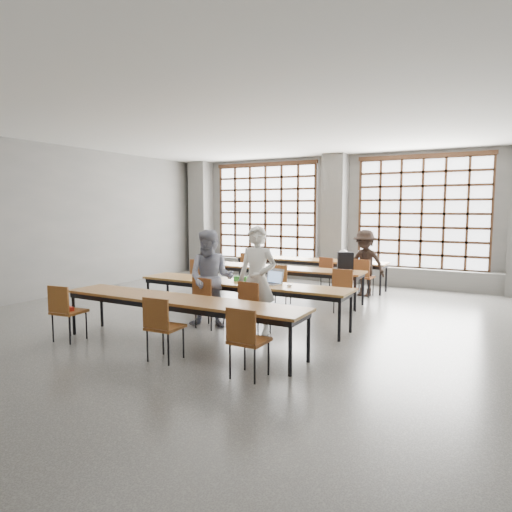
{
  "coord_description": "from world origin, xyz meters",
  "views": [
    {
      "loc": [
        4.17,
        -6.85,
        2.04
      ],
      "look_at": [
        0.18,
        0.4,
        1.17
      ],
      "focal_mm": 32.0,
      "sensor_mm": 36.0,
      "label": 1
    }
  ],
  "objects": [
    {
      "name": "student_female",
      "position": [
        -0.23,
        -0.45,
        0.84
      ],
      "size": [
        0.98,
        0.87,
        1.68
      ],
      "primitive_type": "imported",
      "rotation": [
        0.0,
        0.0,
        0.33
      ],
      "color": "#171E47",
      "rests_on": "floor"
    },
    {
      "name": "chair_back_left",
      "position": [
        -1.69,
        3.45,
        0.54
      ],
      "size": [
        0.45,
        0.45,
        0.88
      ],
      "color": "brown",
      "rests_on": "floor"
    },
    {
      "name": "backpack",
      "position": [
        1.26,
        2.3,
        0.93
      ],
      "size": [
        0.37,
        0.31,
        0.4
      ],
      "primitive_type": "cube",
      "rotation": [
        0.0,
        0.0,
        0.43
      ],
      "color": "black",
      "rests_on": "desk_row_b"
    },
    {
      "name": "window_left",
      "position": [
        -2.25,
        5.42,
        1.9
      ],
      "size": [
        3.32,
        0.12,
        3.0
      ],
      "color": "white",
      "rests_on": "wall_back"
    },
    {
      "name": "laptop_back",
      "position": [
        1.08,
        4.18,
        0.79
      ],
      "size": [
        0.42,
        0.38,
        0.26
      ],
      "color": "#B1B1B5",
      "rests_on": "desk_row_a"
    },
    {
      "name": "desk_row_c",
      "position": [
        0.07,
        0.05,
        0.66
      ],
      "size": [
        4.0,
        0.7,
        0.73
      ],
      "color": "brown",
      "rests_on": "floor"
    },
    {
      "name": "paper_sheet_c",
      "position": [
        -0.24,
        2.25,
        0.73
      ],
      "size": [
        0.34,
        0.28,
        0.0
      ],
      "primitive_type": "cube",
      "rotation": [
        0.0,
        0.0,
        0.28
      ],
      "color": "silver",
      "rests_on": "desk_row_b"
    },
    {
      "name": "green_box",
      "position": [
        0.02,
        0.13,
        0.78
      ],
      "size": [
        0.26,
        0.11,
        0.09
      ],
      "primitive_type": "cube",
      "rotation": [
        0.0,
        0.0,
        0.09
      ],
      "color": "#318E2E",
      "rests_on": "desk_row_c"
    },
    {
      "name": "paper_sheet_a",
      "position": [
        -0.94,
        2.3,
        0.73
      ],
      "size": [
        0.35,
        0.29,
        0.0
      ],
      "primitive_type": "cube",
      "rotation": [
        0.0,
        0.0,
        0.3
      ],
      "color": "silver",
      "rests_on": "desk_row_b"
    },
    {
      "name": "chair_back_mid",
      "position": [
        0.5,
        3.45,
        0.54
      ],
      "size": [
        0.53,
        0.53,
        0.88
      ],
      "color": "brown",
      "rests_on": "floor"
    },
    {
      "name": "phone",
      "position": [
        0.25,
        -0.05,
        0.74
      ],
      "size": [
        0.14,
        0.1,
        0.01
      ],
      "primitive_type": "cube",
      "rotation": [
        0.0,
        0.0,
        -0.35
      ],
      "color": "black",
      "rests_on": "desk_row_c"
    },
    {
      "name": "plastic_bag",
      "position": [
        0.62,
        4.13,
        0.87
      ],
      "size": [
        0.32,
        0.29,
        0.29
      ],
      "primitive_type": "ellipsoid",
      "rotation": [
        0.0,
        0.0,
        0.36
      ],
      "color": "silver",
      "rests_on": "desk_row_a"
    },
    {
      "name": "chair_mid_centre",
      "position": [
        0.07,
        1.62,
        0.54
      ],
      "size": [
        0.47,
        0.48,
        0.88
      ],
      "color": "brown",
      "rests_on": "floor"
    },
    {
      "name": "window_right",
      "position": [
        2.25,
        5.42,
        1.9
      ],
      "size": [
        3.32,
        0.12,
        3.0
      ],
      "color": "white",
      "rests_on": "wall_back"
    },
    {
      "name": "chair_front_left",
      "position": [
        -0.24,
        -0.58,
        0.54
      ],
      "size": [
        0.46,
        0.46,
        0.88
      ],
      "color": "brown",
      "rests_on": "floor"
    },
    {
      "name": "red_pouch",
      "position": [
        -1.68,
        -2.2,
        0.5
      ],
      "size": [
        0.21,
        0.13,
        0.06
      ],
      "primitive_type": "cube",
      "rotation": [
        0.0,
        0.0,
        -0.3
      ],
      "color": "#B52316",
      "rests_on": "chair_near_left"
    },
    {
      "name": "student_back",
      "position": [
        1.32,
        3.58,
        0.77
      ],
      "size": [
        1.08,
        0.75,
        1.54
      ],
      "primitive_type": "imported",
      "rotation": [
        0.0,
        0.0,
        -0.19
      ],
      "color": "black",
      "rests_on": "floor"
    },
    {
      "name": "chair_mid_left",
      "position": [
        -1.94,
        1.62,
        0.54
      ],
      "size": [
        0.42,
        0.43,
        0.88
      ],
      "color": "brown",
      "rests_on": "floor"
    },
    {
      "name": "chair_near_right",
      "position": [
        1.52,
        -2.28,
        0.54
      ],
      "size": [
        0.43,
        0.43,
        0.88
      ],
      "color": "brown",
      "rests_on": "floor"
    },
    {
      "name": "column_left",
      "position": [
        -4.5,
        5.22,
        1.75
      ],
      "size": [
        0.6,
        0.55,
        3.5
      ],
      "primitive_type": "cube",
      "color": "#5A5A58",
      "rests_on": "floor"
    },
    {
      "name": "chair_mid_right",
      "position": [
        1.46,
        1.62,
        0.54
      ],
      "size": [
        0.43,
        0.44,
        0.88
      ],
      "color": "brown",
      "rests_on": "floor"
    },
    {
      "name": "column_mid",
      "position": [
        0.0,
        5.22,
        1.75
      ],
      "size": [
        0.6,
        0.55,
        3.5
      ],
      "primitive_type": "cube",
      "color": "#5A5A58",
      "rests_on": "floor"
    },
    {
      "name": "chair_near_mid",
      "position": [
        0.22,
        -2.28,
        0.54
      ],
      "size": [
        0.44,
        0.45,
        0.88
      ],
      "color": "maroon",
      "rests_on": "floor"
    },
    {
      "name": "wall_back",
      "position": [
        0.0,
        5.5,
        1.75
      ],
      "size": [
        10.0,
        0.0,
        10.0
      ],
      "primitive_type": "plane",
      "rotation": [
        1.57,
        0.0,
        0.0
      ],
      "color": "#5C5C5A",
      "rests_on": "floor"
    },
    {
      "name": "desk_row_b",
      "position": [
        -0.34,
        2.25,
        0.66
      ],
      "size": [
        4.0,
        0.7,
        0.73
      ],
      "color": "brown",
      "rests_on": "floor"
    },
    {
      "name": "chair_front_right",
      "position": [
        0.66,
        -0.58,
        0.54
      ],
      "size": [
        0.47,
        0.47,
        0.88
      ],
      "color": "brown",
      "rests_on": "floor"
    },
    {
      "name": "student_male",
      "position": [
        0.67,
        -0.45,
        0.88
      ],
      "size": [
        0.69,
        0.5,
        1.76
      ],
      "primitive_type": "imported",
      "rotation": [
        0.0,
        0.0,
        0.13
      ],
      "color": "white",
      "rests_on": "floor"
    },
    {
      "name": "mouse",
      "position": [
        1.02,
        0.03,
        0.75
      ],
      "size": [
        0.1,
        0.07,
        0.04
      ],
      "primitive_type": "ellipsoid",
      "rotation": [
        0.0,
        0.0,
        0.03
      ],
      "color": "white",
      "rests_on": "desk_row_c"
    },
    {
      "name": "desk_row_a",
      "position": [
        -0.28,
        4.08,
        0.66
      ],
      "size": [
        4.0,
        0.7,
        0.73
      ],
      "color": "brown",
      "rests_on": "floor"
    },
    {
      "name": "paper_sheet_b",
      "position": [
        -0.64,
        2.2,
        0.73
      ],
      "size": [
        0.35,
        0.29,
        0.0
      ],
      "primitive_type": "cube",
      "rotation": [
        0.0,
        0.0,
        -0.3
      ],
      "color": "silver",
      "rests_on": "desk_row_b"
    },
    {
      "name": "laptop_front",
      "position": [
        0.64,
        0.15,
        0.79
      ],
      "size": [
        0.42,
        0.38,
        0.26
      ],
      "color": "#B0B0B5",
      "rests_on": "desk_row_c"
    },
    {
      "name": "ceiling",
      "position": [
        0.0,
        0.0,
        3.5
      ],
      "size": [
        11.0,
        11.0,
        0.0
      ],
      "primitive_type": "plane",
      "rotation": [
        3.14,
        0.0,
        0.0
      ],
      "color": "silver",
      "rests_on": "floor"
    },
    {
      "name": "sill_ledge",
      "position": [
        0.0,
        5.3,
        0.25
      ],
      "size": [
        9.8,
        0.35,
        0.5
      ],
      "primitive_type": "cube",
      "color": "#5A5A58",
      "rests_on": "floor"
    },
    {
      "name": "wall_left",
      "position": [
        -5.0,
        0.0,
        1.75
      ],
      "size": [
        0.0,
        11.0,
        11.0
      ],
      "primitive_type": "plane",
      "rotation": [
        1.57,
        0.0,
        1.57
      ],
      "color": "#5C5C5A",
      "rests_on": "floor"
    },
    {
      "name": "chair_near_left",
      "position": [
        -1.67,
        -2.28,
        0.54
      ],
      "size": [
        0.46,
        0.46,
        0.88
      ],
      "color": "brown",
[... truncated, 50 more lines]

